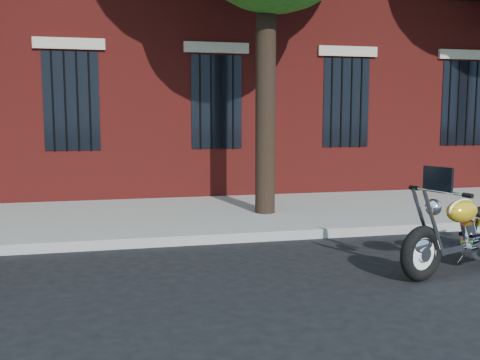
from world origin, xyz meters
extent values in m
plane|color=black|center=(0.00, 0.00, 0.00)|extent=(120.00, 120.00, 0.00)
cube|color=gray|center=(0.00, 1.38, 0.07)|extent=(40.00, 0.16, 0.15)
cube|color=gray|center=(0.00, 3.26, 0.07)|extent=(40.00, 3.60, 0.15)
cube|color=black|center=(0.00, 5.11, 2.20)|extent=(1.10, 0.14, 2.00)
cube|color=#B2A893|center=(0.00, 5.08, 3.35)|extent=(1.40, 0.20, 0.22)
cylinder|color=black|center=(0.00, 5.03, 2.20)|extent=(0.04, 0.04, 2.00)
cylinder|color=black|center=(0.50, 2.90, 2.50)|extent=(0.36, 0.36, 5.00)
torus|color=black|center=(1.31, -0.99, 0.33)|extent=(0.67, 0.36, 0.65)
cylinder|color=white|center=(1.31, -0.99, 0.33)|extent=(0.48, 0.22, 0.49)
ellipsoid|color=white|center=(1.31, -0.99, 0.43)|extent=(0.37, 0.23, 0.19)
cube|color=white|center=(2.18, -0.68, 0.31)|extent=(1.41, 0.58, 0.08)
cylinder|color=white|center=(2.23, -0.67, 0.29)|extent=(0.35, 0.27, 0.31)
ellipsoid|color=gold|center=(1.98, -0.76, 0.76)|extent=(0.55, 0.42, 0.28)
cylinder|color=white|center=(1.56, -0.90, 1.04)|extent=(0.29, 0.73, 0.04)
sphere|color=white|center=(1.47, -0.94, 0.86)|extent=(0.25, 0.25, 0.20)
cube|color=black|center=(1.53, -0.92, 1.19)|extent=(0.17, 0.38, 0.27)
camera|label=1|loc=(-2.07, -6.41, 1.92)|focal=40.00mm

